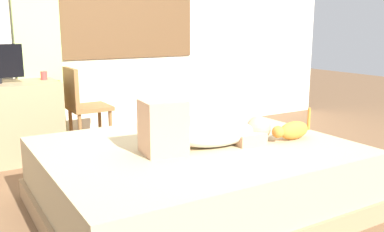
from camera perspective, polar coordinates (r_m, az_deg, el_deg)
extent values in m
plane|color=brown|center=(3.09, 2.71, -11.82)|extent=(16.00, 16.00, 0.00)
cube|color=beige|center=(4.83, -12.34, 14.14)|extent=(6.40, 0.12, 2.90)
cube|color=brown|center=(4.89, -8.37, 13.85)|extent=(1.55, 0.02, 1.04)
cube|color=white|center=(4.88, -8.36, 13.85)|extent=(1.47, 0.02, 0.96)
cube|color=#997A56|center=(3.02, 0.34, -10.97)|extent=(2.03, 1.67, 0.14)
cube|color=tan|center=(2.94, 0.35, -6.84)|extent=(1.97, 1.62, 0.32)
ellipsoid|color=silver|center=(2.84, 3.26, -2.37)|extent=(0.58, 0.31, 0.17)
sphere|color=tan|center=(3.01, 8.93, -1.65)|extent=(0.17, 0.17, 0.17)
cube|color=tan|center=(2.66, -3.91, -1.48)|extent=(0.28, 0.26, 0.34)
cube|color=tan|center=(2.96, 6.99, -2.74)|extent=(0.23, 0.30, 0.08)
ellipsoid|color=#C67A2D|center=(3.09, 13.51, -1.88)|extent=(0.26, 0.12, 0.13)
sphere|color=#C67A2D|center=(2.98, 11.47, -2.11)|extent=(0.08, 0.08, 0.08)
cylinder|color=#C67A2D|center=(3.18, 15.43, -0.37)|extent=(0.02, 0.02, 0.16)
cube|color=#997A56|center=(4.29, -23.39, -0.81)|extent=(0.90, 0.56, 0.74)
cylinder|color=#B23D38|center=(4.34, -19.28, 5.16)|extent=(0.06, 0.06, 0.08)
cylinder|color=brown|center=(4.54, -12.25, -1.36)|extent=(0.04, 0.04, 0.44)
cylinder|color=brown|center=(4.26, -10.86, -2.17)|extent=(0.04, 0.04, 0.44)
cylinder|color=brown|center=(4.45, -15.93, -1.82)|extent=(0.04, 0.04, 0.44)
cylinder|color=brown|center=(4.17, -14.76, -2.69)|extent=(0.04, 0.04, 0.44)
cube|color=brown|center=(4.30, -13.61, 1.11)|extent=(0.39, 0.39, 0.04)
cube|color=brown|center=(4.22, -15.94, 3.67)|extent=(0.05, 0.38, 0.38)
cube|color=#ADCC75|center=(4.53, -20.21, 11.95)|extent=(0.44, 0.06, 2.60)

